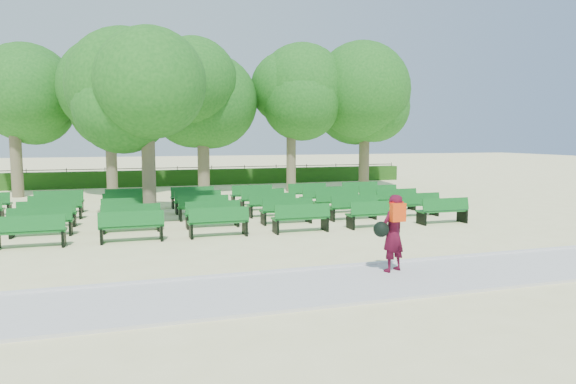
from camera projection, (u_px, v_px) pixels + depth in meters
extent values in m
plane|color=#EFE69E|center=(252.00, 223.00, 16.69)|extent=(120.00, 120.00, 0.00)
cube|color=beige|center=(343.00, 285.00, 9.67)|extent=(30.00, 2.20, 0.06)
cube|color=silver|center=(321.00, 269.00, 10.76)|extent=(30.00, 0.12, 0.10)
cube|color=#1F4A13|center=(196.00, 177.00, 29.92)|extent=(26.00, 0.70, 0.90)
cube|color=#105C1C|center=(204.00, 207.00, 17.40)|extent=(1.72, 0.60, 0.06)
cube|color=#105C1C|center=(204.00, 201.00, 17.19)|extent=(1.69, 0.26, 0.39)
cylinder|color=brown|center=(149.00, 179.00, 16.28)|extent=(0.42, 0.42, 2.97)
ellipsoid|color=#20631B|center=(147.00, 96.00, 16.00)|extent=(4.01, 4.01, 3.61)
imported|color=#44091C|center=(393.00, 233.00, 10.44)|extent=(0.68, 0.57, 1.58)
cube|color=#EB3C0C|center=(398.00, 212.00, 10.22)|extent=(0.30, 0.15, 0.37)
sphere|color=black|center=(381.00, 229.00, 10.29)|extent=(0.32, 0.32, 0.32)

